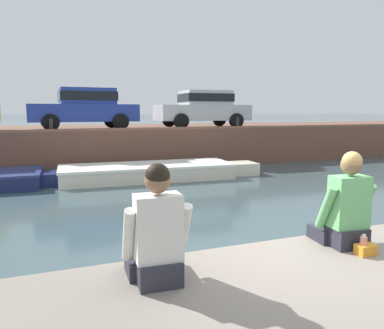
{
  "coord_description": "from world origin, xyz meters",
  "views": [
    {
      "loc": [
        -2.55,
        -3.24,
        2.21
      ],
      "look_at": [
        0.08,
        3.6,
        1.16
      ],
      "focal_mm": 35.0,
      "sensor_mm": 36.0,
      "label": 1
    }
  ],
  "objects_px": {
    "person_seated_left": "(157,237)",
    "car_left_inner_blue": "(85,107)",
    "car_centre_silver": "(203,107)",
    "mooring_bollard_east": "(237,122)",
    "person_seated_right": "(345,209)",
    "boat_moored_central_cream": "(156,171)",
    "mooring_bollard_mid": "(51,124)",
    "bottle_drink": "(363,246)"
  },
  "relations": [
    {
      "from": "car_left_inner_blue",
      "to": "person_seated_left",
      "type": "bearing_deg",
      "value": -92.8
    },
    {
      "from": "boat_moored_central_cream",
      "to": "person_seated_right",
      "type": "height_order",
      "value": "person_seated_right"
    },
    {
      "from": "person_seated_right",
      "to": "bottle_drink",
      "type": "distance_m",
      "value": 0.4
    },
    {
      "from": "car_left_inner_blue",
      "to": "mooring_bollard_east",
      "type": "distance_m",
      "value": 6.08
    },
    {
      "from": "mooring_bollard_mid",
      "to": "bottle_drink",
      "type": "height_order",
      "value": "mooring_bollard_mid"
    },
    {
      "from": "mooring_bollard_east",
      "to": "person_seated_left",
      "type": "height_order",
      "value": "mooring_bollard_east"
    },
    {
      "from": "car_left_inner_blue",
      "to": "car_centre_silver",
      "type": "relative_size",
      "value": 1.02
    },
    {
      "from": "car_centre_silver",
      "to": "mooring_bollard_east",
      "type": "bearing_deg",
      "value": -44.57
    },
    {
      "from": "car_left_inner_blue",
      "to": "person_seated_right",
      "type": "bearing_deg",
      "value": -83.31
    },
    {
      "from": "mooring_bollard_east",
      "to": "car_left_inner_blue",
      "type": "bearing_deg",
      "value": 169.76
    },
    {
      "from": "car_left_inner_blue",
      "to": "person_seated_left",
      "type": "height_order",
      "value": "car_left_inner_blue"
    },
    {
      "from": "car_left_inner_blue",
      "to": "person_seated_right",
      "type": "relative_size",
      "value": 4.15
    },
    {
      "from": "mooring_bollard_mid",
      "to": "mooring_bollard_east",
      "type": "distance_m",
      "value": 7.19
    },
    {
      "from": "mooring_bollard_mid",
      "to": "person_seated_right",
      "type": "bearing_deg",
      "value": -76.36
    },
    {
      "from": "bottle_drink",
      "to": "car_left_inner_blue",
      "type": "bearing_deg",
      "value": 96.38
    },
    {
      "from": "person_seated_left",
      "to": "bottle_drink",
      "type": "distance_m",
      "value": 1.99
    },
    {
      "from": "car_left_inner_blue",
      "to": "mooring_bollard_mid",
      "type": "relative_size",
      "value": 9.01
    },
    {
      "from": "boat_moored_central_cream",
      "to": "bottle_drink",
      "type": "distance_m",
      "value": 9.16
    },
    {
      "from": "person_seated_left",
      "to": "bottle_drink",
      "type": "bearing_deg",
      "value": -5.0
    },
    {
      "from": "mooring_bollard_mid",
      "to": "person_seated_left",
      "type": "xyz_separation_m",
      "value": [
        0.65,
        -11.02,
        -0.52
      ]
    },
    {
      "from": "mooring_bollard_mid",
      "to": "person_seated_right",
      "type": "distance_m",
      "value": 11.24
    },
    {
      "from": "person_seated_left",
      "to": "person_seated_right",
      "type": "height_order",
      "value": "same"
    },
    {
      "from": "mooring_bollard_mid",
      "to": "person_seated_left",
      "type": "bearing_deg",
      "value": -86.62
    },
    {
      "from": "person_seated_right",
      "to": "bottle_drink",
      "type": "height_order",
      "value": "person_seated_right"
    },
    {
      "from": "boat_moored_central_cream",
      "to": "mooring_bollard_mid",
      "type": "height_order",
      "value": "mooring_bollard_mid"
    },
    {
      "from": "mooring_bollard_east",
      "to": "person_seated_right",
      "type": "bearing_deg",
      "value": -112.62
    },
    {
      "from": "bottle_drink",
      "to": "boat_moored_central_cream",
      "type": "bearing_deg",
      "value": 86.82
    },
    {
      "from": "car_centre_silver",
      "to": "bottle_drink",
      "type": "height_order",
      "value": "car_centre_silver"
    },
    {
      "from": "car_centre_silver",
      "to": "person_seated_right",
      "type": "bearing_deg",
      "value": -106.1
    },
    {
      "from": "car_left_inner_blue",
      "to": "bottle_drink",
      "type": "bearing_deg",
      "value": -83.62
    },
    {
      "from": "person_seated_right",
      "to": "person_seated_left",
      "type": "bearing_deg",
      "value": -176.71
    },
    {
      "from": "car_left_inner_blue",
      "to": "car_centre_silver",
      "type": "xyz_separation_m",
      "value": [
        4.86,
        -0.0,
        0.0
      ]
    },
    {
      "from": "car_left_inner_blue",
      "to": "mooring_bollard_east",
      "type": "relative_size",
      "value": 9.01
    },
    {
      "from": "mooring_bollard_mid",
      "to": "car_centre_silver",
      "type": "bearing_deg",
      "value": 9.95
    },
    {
      "from": "boat_moored_central_cream",
      "to": "bottle_drink",
      "type": "height_order",
      "value": "bottle_drink"
    },
    {
      "from": "person_seated_left",
      "to": "car_left_inner_blue",
      "type": "bearing_deg",
      "value": 87.2
    },
    {
      "from": "mooring_bollard_east",
      "to": "person_seated_right",
      "type": "height_order",
      "value": "mooring_bollard_east"
    },
    {
      "from": "car_left_inner_blue",
      "to": "car_centre_silver",
      "type": "height_order",
      "value": "same"
    },
    {
      "from": "mooring_bollard_east",
      "to": "bottle_drink",
      "type": "bearing_deg",
      "value": -112.24
    },
    {
      "from": "car_left_inner_blue",
      "to": "bottle_drink",
      "type": "xyz_separation_m",
      "value": [
        1.37,
        -12.27,
        -1.4
      ]
    },
    {
      "from": "car_left_inner_blue",
      "to": "bottle_drink",
      "type": "distance_m",
      "value": 12.43
    },
    {
      "from": "boat_moored_central_cream",
      "to": "car_left_inner_blue",
      "type": "distance_m",
      "value": 4.23
    }
  ]
}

